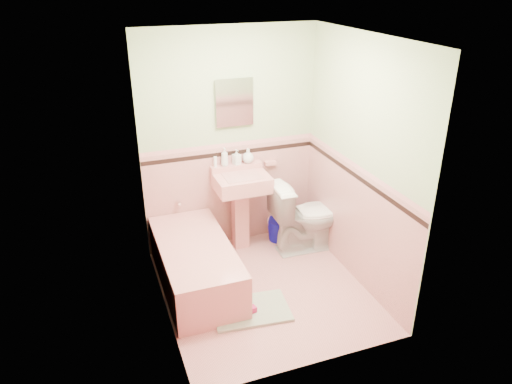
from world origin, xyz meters
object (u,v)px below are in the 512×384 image
object	(u,v)px
bucket	(278,230)
bathtub	(196,266)
shoe	(249,311)
sink	(242,213)
medicine_cabinet	(234,102)
soap_bottle_left	(225,157)
toilet	(307,216)
soap_bottle_mid	(237,157)
soap_bottle_right	(248,156)

from	to	relation	value
bucket	bathtub	bearing A→B (deg)	-153.80
bucket	shoe	world-z (taller)	bucket
sink	medicine_cabinet	distance (m)	1.25
shoe	bathtub	bearing A→B (deg)	105.29
soap_bottle_left	toilet	xyz separation A→B (m)	(0.84, -0.43, -0.68)
toilet	medicine_cabinet	bearing A→B (deg)	58.36
toilet	bucket	world-z (taller)	toilet
bathtub	bucket	size ratio (longest dim) A/B	5.53
sink	soap_bottle_left	xyz separation A→B (m)	(-0.13, 0.18, 0.64)
medicine_cabinet	soap_bottle_mid	xyz separation A→B (m)	(0.01, -0.03, -0.62)
bathtub	bucket	world-z (taller)	bathtub
bathtub	soap_bottle_left	size ratio (longest dim) A/B	7.14
soap_bottle_mid	bucket	bearing A→B (deg)	-17.14
sink	toilet	size ratio (longest dim) A/B	1.10
toilet	bucket	size ratio (longest dim) A/B	3.14
soap_bottle_mid	shoe	distance (m)	1.75
medicine_cabinet	shoe	world-z (taller)	medicine_cabinet
toilet	shoe	xyz separation A→B (m)	(-1.03, -0.94, -0.37)
bathtub	soap_bottle_left	world-z (taller)	soap_bottle_left
sink	soap_bottle_mid	size ratio (longest dim) A/B	5.41
soap_bottle_left	toilet	size ratio (longest dim) A/B	0.25
medicine_cabinet	soap_bottle_left	distance (m)	0.61
shoe	soap_bottle_left	bearing A→B (deg)	69.27
shoe	medicine_cabinet	bearing A→B (deg)	64.16
medicine_cabinet	shoe	size ratio (longest dim) A/B	3.27
soap_bottle_left	shoe	world-z (taller)	soap_bottle_left
shoe	soap_bottle_mid	bearing A→B (deg)	63.65
soap_bottle_right	toilet	bearing A→B (deg)	-37.70
sink	soap_bottle_mid	xyz separation A→B (m)	(0.01, 0.18, 0.62)
bathtub	soap_bottle_left	distance (m)	1.25
soap_bottle_right	toilet	world-z (taller)	soap_bottle_right
sink	toilet	xyz separation A→B (m)	(0.70, -0.25, -0.04)
soap_bottle_right	shoe	xyz separation A→B (m)	(-0.47, -1.37, -1.02)
medicine_cabinet	shoe	distance (m)	2.18
soap_bottle_mid	bucket	world-z (taller)	soap_bottle_mid
toilet	sink	bearing A→B (deg)	71.93
sink	shoe	xyz separation A→B (m)	(-0.33, -1.19, -0.41)
soap_bottle_left	toilet	world-z (taller)	soap_bottle_left
soap_bottle_left	soap_bottle_mid	size ratio (longest dim) A/B	1.22
medicine_cabinet	toilet	size ratio (longest dim) A/B	0.53
bathtub	medicine_cabinet	size ratio (longest dim) A/B	3.29
bucket	shoe	distance (m)	1.47
bathtub	sink	bearing A→B (deg)	37.93
soap_bottle_mid	shoe	xyz separation A→B (m)	(-0.34, -1.37, -1.03)
soap_bottle_mid	soap_bottle_left	bearing A→B (deg)	180.00
soap_bottle_right	soap_bottle_mid	bearing A→B (deg)	180.00
soap_bottle_right	toilet	size ratio (longest dim) A/B	0.20
medicine_cabinet	bucket	xyz separation A→B (m)	(0.47, -0.17, -1.56)
medicine_cabinet	bathtub	bearing A→B (deg)	-132.58
medicine_cabinet	bucket	world-z (taller)	medicine_cabinet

